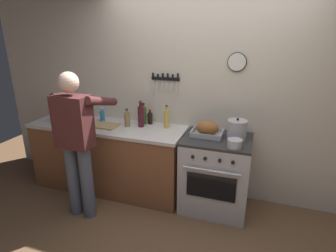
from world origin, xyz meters
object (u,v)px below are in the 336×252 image
at_px(bottle_cooking_oil, 167,118).
at_px(bottle_dish_soap, 102,116).
at_px(bottle_wine_red, 141,116).
at_px(stove, 215,174).
at_px(saucepan, 235,143).
at_px(bottle_olive_oil, 144,115).
at_px(person_cook, 76,138).
at_px(stock_pot, 237,130).
at_px(bottle_soy_sauce, 150,118).
at_px(bottle_vinegar, 127,119).
at_px(cutting_board, 104,125).
at_px(roasting_pan, 207,129).

bearing_deg(bottle_cooking_oil, bottle_dish_soap, -176.33).
bearing_deg(bottle_wine_red, bottle_cooking_oil, 11.08).
distance_m(stove, saucepan, 0.57).
height_order(bottle_dish_soap, bottle_olive_oil, bottle_olive_oil).
relative_size(person_cook, stock_pot, 6.88).
relative_size(bottle_soy_sauce, bottle_vinegar, 0.83).
height_order(stock_pot, bottle_soy_sauce, stock_pot).
distance_m(cutting_board, bottle_olive_oil, 0.52).
bearing_deg(person_cook, bottle_vinegar, -32.56).
relative_size(person_cook, bottle_vinegar, 7.28).
bearing_deg(stock_pot, bottle_olive_oil, 172.72).
distance_m(cutting_board, bottle_dish_soap, 0.19).
bearing_deg(roasting_pan, stove, -9.89).
bearing_deg(bottle_vinegar, bottle_dish_soap, 172.63).
height_order(stove, bottle_dish_soap, bottle_dish_soap).
bearing_deg(bottle_vinegar, stove, -2.11).
xyz_separation_m(stove, saucepan, (0.20, -0.21, 0.49)).
height_order(bottle_soy_sauce, bottle_vinegar, bottle_vinegar).
distance_m(bottle_soy_sauce, bottle_vinegar, 0.30).
bearing_deg(person_cook, bottle_soy_sauce, -40.91).
bearing_deg(bottle_dish_soap, saucepan, -9.88).
height_order(cutting_board, bottle_dish_soap, bottle_dish_soap).
bearing_deg(roasting_pan, bottle_cooking_oil, 166.68).
xyz_separation_m(bottle_cooking_oil, bottle_soy_sauce, (-0.25, 0.08, -0.04)).
height_order(roasting_pan, bottle_cooking_oil, bottle_cooking_oil).
height_order(stock_pot, cutting_board, stock_pot).
relative_size(stove, bottle_wine_red, 2.73).
distance_m(roasting_pan, bottle_dish_soap, 1.41).
height_order(bottle_dish_soap, bottle_soy_sauce, bottle_dish_soap).
xyz_separation_m(person_cook, saucepan, (1.63, 0.40, -0.01)).
bearing_deg(bottle_olive_oil, stove, -11.61).
bearing_deg(saucepan, bottle_cooking_oil, 157.43).
distance_m(roasting_pan, cutting_board, 1.31).
relative_size(roasting_pan, bottle_wine_red, 1.07).
xyz_separation_m(cutting_board, bottle_dish_soap, (-0.10, 0.14, 0.07)).
distance_m(stove, bottle_vinegar, 1.27).
height_order(stove, bottle_soy_sauce, bottle_soy_sauce).
bearing_deg(bottle_olive_oil, bottle_soy_sauce, 15.59).
bearing_deg(bottle_cooking_oil, roasting_pan, -13.32).
bearing_deg(bottle_soy_sauce, bottle_wine_red, -115.05).
relative_size(bottle_cooking_oil, bottle_dish_soap, 1.45).
height_order(bottle_cooking_oil, bottle_soy_sauce, bottle_cooking_oil).
xyz_separation_m(person_cook, bottle_cooking_oil, (0.77, 0.75, 0.07)).
height_order(bottle_dish_soap, bottle_vinegar, bottle_vinegar).
distance_m(person_cook, bottle_wine_red, 0.83).
bearing_deg(roasting_pan, person_cook, -154.22).
bearing_deg(stock_pot, bottle_cooking_oil, 173.59).
xyz_separation_m(person_cook, bottle_wine_red, (0.45, 0.69, 0.09)).
bearing_deg(stove, bottle_olive_oil, 168.39).
bearing_deg(bottle_vinegar, stock_pot, 0.42).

